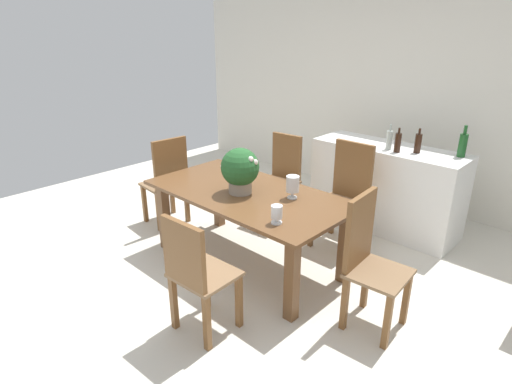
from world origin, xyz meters
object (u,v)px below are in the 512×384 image
chair_near_right (195,271)px  chair_head_end (168,178)px  kitchen_counter (385,187)px  wine_bottle_clear (389,140)px  chair_far_right (346,190)px  dining_table (248,204)px  flower_centerpiece (240,169)px  chair_foot_end (368,257)px  crystal_vase_center_near (293,185)px  wine_bottle_tall (398,142)px  wine_bottle_dark (418,143)px  wine_bottle_amber (463,145)px  wine_glass (238,170)px  crystal_vase_left (277,213)px  chair_far_left (281,175)px

chair_near_right → chair_head_end: bearing=-32.9°
kitchen_counter → wine_bottle_clear: bearing=-73.5°
wine_bottle_clear → chair_far_right: bearing=-104.6°
dining_table → flower_centerpiece: (-0.04, -0.06, 0.34)m
chair_foot_end → kitchen_counter: bearing=19.1°
dining_table → crystal_vase_center_near: crystal_vase_center_near is taller
dining_table → wine_bottle_tall: 1.69m
crystal_vase_center_near → wine_bottle_dark: 1.53m
chair_far_right → wine_bottle_amber: bearing=44.3°
wine_glass → flower_centerpiece: bearing=-40.7°
crystal_vase_center_near → wine_bottle_dark: wine_bottle_dark is taller
chair_head_end → wine_bottle_amber: 3.07m
chair_near_right → wine_bottle_tall: bearing=-98.7°
crystal_vase_left → chair_far_right: bearing=98.2°
wine_bottle_amber → dining_table: bearing=-124.2°
chair_foot_end → kitchen_counter: (-0.71, 1.64, -0.10)m
chair_far_right → flower_centerpiece: bearing=-114.4°
dining_table → wine_bottle_dark: 1.86m
chair_near_right → wine_bottle_tall: (0.24, 2.46, 0.50)m
chair_foot_end → kitchen_counter: size_ratio=0.64×
chair_far_right → chair_head_end: bearing=-149.7°
chair_near_right → wine_bottle_dark: bearing=-102.0°
chair_foot_end → chair_far_right: bearing=35.0°
chair_head_end → flower_centerpiece: (1.21, -0.05, 0.39)m
wine_glass → wine_bottle_dark: 1.85m
chair_head_end → wine_bottle_clear: 2.42m
chair_near_right → chair_far_right: bearing=-92.9°
chair_head_end → crystal_vase_center_near: bearing=100.8°
crystal_vase_left → wine_bottle_amber: wine_bottle_amber is taller
chair_near_right → wine_bottle_clear: 2.55m
dining_table → wine_bottle_clear: wine_bottle_clear is taller
chair_head_end → kitchen_counter: size_ratio=0.63×
dining_table → chair_head_end: chair_head_end is taller
chair_head_end → chair_foot_end: 2.48m
wine_bottle_tall → chair_far_left: bearing=-155.3°
flower_centerpiece → crystal_vase_left: size_ratio=2.83×
flower_centerpiece → wine_glass: 0.34m
chair_head_end → flower_centerpiece: size_ratio=2.48×
chair_far_left → wine_glass: 0.90m
crystal_vase_left → wine_bottle_dark: (0.22, 1.92, 0.21)m
flower_centerpiece → wine_bottle_tall: (0.71, 1.55, 0.07)m
chair_foot_end → crystal_vase_left: (-0.63, -0.30, 0.25)m
dining_table → wine_bottle_dark: size_ratio=7.49×
dining_table → wine_glass: (-0.28, 0.15, 0.23)m
chair_head_end → wine_glass: bearing=104.2°
wine_bottle_amber → wine_bottle_dark: bearing=-155.9°
chair_far_left → wine_bottle_dark: wine_bottle_dark is taller
wine_glass → wine_bottle_clear: (0.84, 1.38, 0.19)m
kitchen_counter → chair_far_right: bearing=-99.4°
kitchen_counter → wine_bottle_dark: wine_bottle_dark is taller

